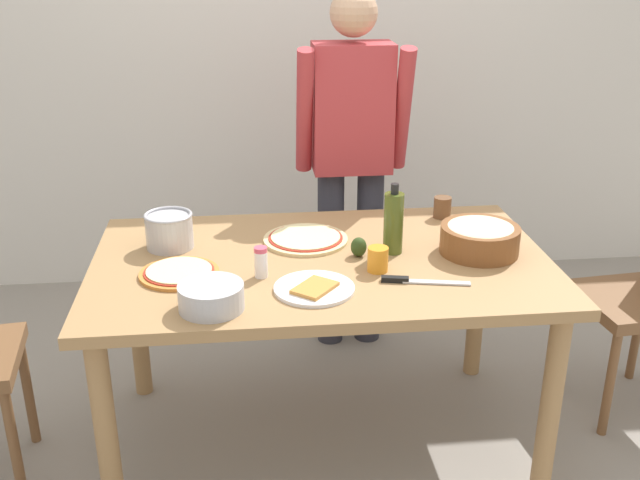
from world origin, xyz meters
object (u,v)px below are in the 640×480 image
steel_pot (169,230)px  cup_small_brown (442,207)px  mixing_bowl_steel (211,297)px  pizza_raw_on_board (306,239)px  avocado (359,247)px  olive_oil_bottle (393,222)px  cup_orange (378,259)px  salt_shaker (261,262)px  dining_table (322,282)px  pizza_cooked_on_tray (179,272)px  person_cook (352,150)px  chef_knife (414,281)px  plate_with_slice (314,288)px  popcorn_bowl (480,237)px

steel_pot → cup_small_brown: bearing=10.5°
mixing_bowl_steel → cup_small_brown: bearing=37.9°
pizza_raw_on_board → avocado: (0.17, -0.16, 0.03)m
pizza_raw_on_board → avocado: avocado is taller
olive_oil_bottle → cup_orange: olive_oil_bottle is taller
steel_pot → cup_small_brown: (1.06, 0.20, -0.02)m
mixing_bowl_steel → salt_shaker: size_ratio=1.89×
dining_table → cup_orange: cup_orange is taller
salt_shaker → pizza_cooked_on_tray: bearing=171.0°
cup_small_brown → olive_oil_bottle: bearing=-129.2°
person_cook → chef_knife: 1.00m
person_cook → pizza_raw_on_board: size_ratio=5.16×
dining_table → chef_knife: (0.28, -0.23, 0.10)m
plate_with_slice → cup_small_brown: size_ratio=3.06×
pizza_cooked_on_tray → olive_oil_bottle: olive_oil_bottle is taller
popcorn_bowl → salt_shaker: bearing=-171.2°
popcorn_bowl → dining_table: bearing=179.3°
popcorn_bowl → chef_knife: bearing=-142.2°
dining_table → olive_oil_bottle: olive_oil_bottle is taller
cup_orange → cup_small_brown: same height
salt_shaker → olive_oil_bottle: bearing=18.6°
cup_orange → avocado: 0.14m
olive_oil_bottle → steel_pot: olive_oil_bottle is taller
pizza_raw_on_board → dining_table: bearing=-76.3°
pizza_cooked_on_tray → person_cook: bearing=50.1°
dining_table → plate_with_slice: size_ratio=6.15×
mixing_bowl_steel → cup_orange: size_ratio=2.35×
pizza_cooked_on_tray → chef_knife: (0.77, -0.14, -0.00)m
dining_table → cup_orange: bearing=-34.8°
pizza_cooked_on_tray → olive_oil_bottle: (0.75, 0.12, 0.10)m
person_cook → mixing_bowl_steel: 1.25m
person_cook → olive_oil_bottle: size_ratio=6.33×
cup_orange → chef_knife: bearing=-45.5°
pizza_raw_on_board → pizza_cooked_on_tray: same height
steel_pot → avocado: (0.67, -0.16, -0.03)m
person_cook → pizza_cooked_on_tray: bearing=-129.9°
olive_oil_bottle → pizza_raw_on_board: bearing=155.5°
pizza_raw_on_board → olive_oil_bottle: (0.30, -0.14, 0.10)m
olive_oil_bottle → salt_shaker: olive_oil_bottle is taller
plate_with_slice → popcorn_bowl: 0.66m
pizza_cooked_on_tray → dining_table: bearing=9.9°
chef_knife → olive_oil_bottle: bearing=94.7°
dining_table → person_cook: bearing=74.0°
plate_with_slice → popcorn_bowl: size_ratio=0.93×
person_cook → mixing_bowl_steel: bearing=-118.2°
mixing_bowl_steel → olive_oil_bottle: 0.74m
popcorn_bowl → salt_shaker: (-0.78, -0.12, -0.01)m
cup_orange → pizza_cooked_on_tray: bearing=176.7°
popcorn_bowl → chef_knife: 0.36m
pizza_cooked_on_tray → mixing_bowl_steel: 0.28m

